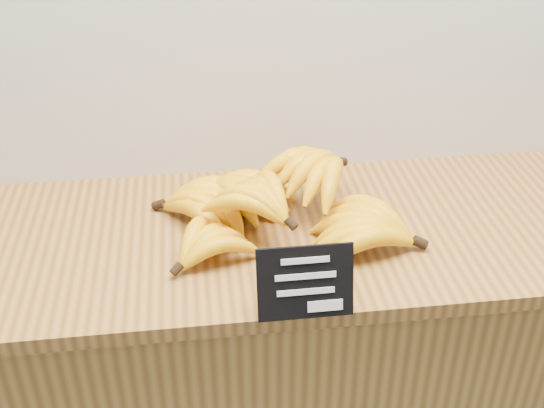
{
  "coord_description": "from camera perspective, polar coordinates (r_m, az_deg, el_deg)",
  "views": [
    {
      "loc": [
        -0.23,
        1.62,
        1.7
      ],
      "look_at": [
        -0.09,
        2.7,
        1.02
      ],
      "focal_mm": 45.0,
      "sensor_mm": 36.0,
      "label": 1
    }
  ],
  "objects": [
    {
      "name": "banana_pile",
      "position": [
        1.35,
        0.05,
        -0.07
      ],
      "size": [
        0.5,
        0.43,
        0.12
      ],
      "color": "#F4B809",
      "rests_on": "counter_top"
    },
    {
      "name": "counter_top",
      "position": [
        1.38,
        -0.26,
        -2.6
      ],
      "size": [
        1.58,
        0.54,
        0.03
      ],
      "primitive_type": "cube",
      "color": "olive",
      "rests_on": "counter"
    },
    {
      "name": "chalkboard_sign",
      "position": [
        1.13,
        2.81,
        -6.6
      ],
      "size": [
        0.16,
        0.04,
        0.13
      ],
      "primitive_type": "cube",
      "rotation": [
        -0.26,
        0.0,
        0.0
      ],
      "color": "black",
      "rests_on": "counter_top"
    },
    {
      "name": "counter",
      "position": [
        1.69,
        -0.22,
        -15.69
      ],
      "size": [
        1.36,
        0.5,
        0.9
      ],
      "primitive_type": "cube",
      "color": "olive",
      "rests_on": "ground"
    }
  ]
}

